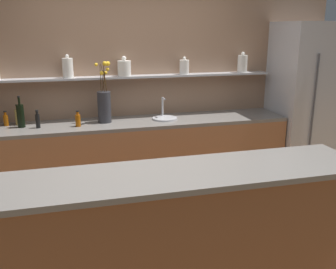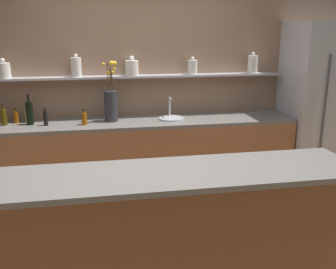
{
  "view_description": "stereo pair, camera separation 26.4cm",
  "coord_description": "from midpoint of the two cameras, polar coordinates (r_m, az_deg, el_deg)",
  "views": [
    {
      "loc": [
        -0.73,
        -2.95,
        1.96
      ],
      "look_at": [
        0.11,
        0.28,
        1.01
      ],
      "focal_mm": 40.0,
      "sensor_mm": 36.0,
      "label": 1
    },
    {
      "loc": [
        -0.48,
        -3.0,
        1.96
      ],
      "look_at": [
        0.11,
        0.28,
        1.01
      ],
      "focal_mm": 40.0,
      "sensor_mm": 36.0,
      "label": 2
    }
  ],
  "objects": [
    {
      "name": "ground_plane",
      "position": [
        3.61,
        -2.83,
        -16.99
      ],
      "size": [
        12.0,
        12.0,
        0.0
      ],
      "primitive_type": "plane",
      "color": "brown"
    },
    {
      "name": "back_wall_unit",
      "position": [
        4.66,
        -7.21,
        7.66
      ],
      "size": [
        5.2,
        0.28,
        2.6
      ],
      "color": "#937056",
      "rests_on": "ground_plane"
    },
    {
      "name": "back_counter_unit",
      "position": [
        4.5,
        -7.05,
        -3.69
      ],
      "size": [
        3.68,
        0.62,
        0.92
      ],
      "color": "#99603D",
      "rests_on": "ground_plane"
    },
    {
      "name": "island_counter",
      "position": [
        2.78,
        0.01,
        -15.41
      ],
      "size": [
        2.58,
        0.61,
        1.02
      ],
      "color": "brown",
      "rests_on": "ground_plane"
    },
    {
      "name": "refrigerator",
      "position": [
        5.11,
        18.86,
        4.44
      ],
      "size": [
        0.81,
        0.73,
        2.04
      ],
      "color": "#B7B7BC",
      "rests_on": "ground_plane"
    },
    {
      "name": "flower_vase",
      "position": [
        4.34,
        -11.41,
        4.49
      ],
      "size": [
        0.17,
        0.16,
        0.7
      ],
      "color": "#2D2D33",
      "rests_on": "back_counter_unit"
    },
    {
      "name": "sink_fixture",
      "position": [
        4.44,
        -2.22,
        2.65
      ],
      "size": [
        0.29,
        0.29,
        0.25
      ],
      "color": "#B7B7BC",
      "rests_on": "back_counter_unit"
    },
    {
      "name": "bottle_sauce_0",
      "position": [
        4.31,
        -20.92,
        2.04
      ],
      "size": [
        0.05,
        0.05,
        0.2
      ],
      "color": "black",
      "rests_on": "back_counter_unit"
    },
    {
      "name": "bottle_wine_2",
      "position": [
        4.4,
        -23.17,
        2.67
      ],
      "size": [
        0.08,
        0.08,
        0.34
      ],
      "color": "black",
      "rests_on": "back_counter_unit"
    },
    {
      "name": "bottle_sauce_3",
      "position": [
        4.24,
        -15.31,
        2.13
      ],
      "size": [
        0.06,
        0.06,
        0.18
      ],
      "color": "#9E4C0A",
      "rests_on": "back_counter_unit"
    },
    {
      "name": "bottle_sauce_4",
      "position": [
        4.55,
        -25.02,
        2.04
      ],
      "size": [
        0.05,
        0.05,
        0.17
      ],
      "color": "#9E4C0A",
      "rests_on": "back_counter_unit"
    },
    {
      "name": "bottle_spirit_6",
      "position": [
        4.52,
        -23.45,
        2.5
      ],
      "size": [
        0.07,
        0.07,
        0.23
      ],
      "color": "tan",
      "rests_on": "back_counter_unit"
    }
  ]
}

